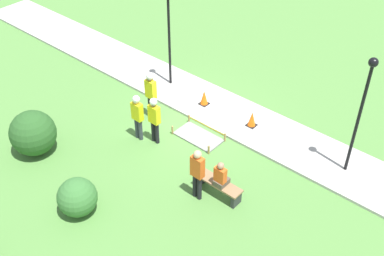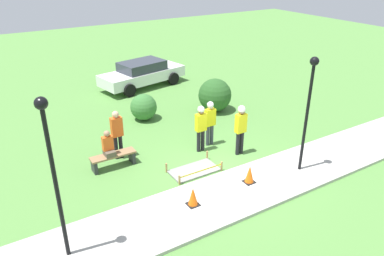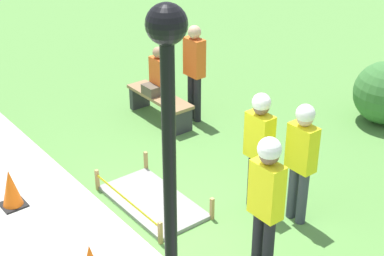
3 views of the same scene
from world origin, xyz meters
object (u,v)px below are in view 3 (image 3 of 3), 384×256
worker_supervisor (302,153)px  worker_assistant (259,142)px  bystander_in_orange_shirt (194,67)px  worker_trainee (266,195)px  traffic_cone_near_patch (11,189)px  lamppost_near (170,183)px  park_bench (160,103)px  person_seated_on_bench (158,75)px

worker_supervisor → worker_assistant: bearing=-157.1°
worker_supervisor → bystander_in_orange_shirt: bystander_in_orange_shirt is taller
worker_trainee → bystander_in_orange_shirt: bearing=152.6°
worker_trainee → traffic_cone_near_patch: bearing=-149.4°
bystander_in_orange_shirt → worker_supervisor: bearing=-14.0°
worker_trainee → bystander_in_orange_shirt: worker_trainee is taller
worker_assistant → worker_trainee: (1.09, -0.94, 0.08)m
bystander_in_orange_shirt → worker_trainee: bearing=-27.4°
traffic_cone_near_patch → worker_supervisor: bearing=49.2°
worker_assistant → lamppost_near: (2.07, -3.00, 1.56)m
park_bench → person_seated_on_bench: 0.52m
traffic_cone_near_patch → park_bench: 3.58m
park_bench → bystander_in_orange_shirt: bystander_in_orange_shirt is taller
traffic_cone_near_patch → person_seated_on_bench: size_ratio=0.65×
worker_assistant → worker_trainee: worker_trainee is taller
park_bench → worker_supervisor: (3.78, -0.33, 0.72)m
worker_supervisor → lamppost_near: (1.50, -3.24, 1.57)m
person_seated_on_bench → park_bench: bearing=-23.3°
lamppost_near → person_seated_on_bench: bearing=146.1°
person_seated_on_bench → worker_assistant: size_ratio=0.49×
worker_supervisor → worker_trainee: 1.30m
park_bench → worker_supervisor: bearing=-5.0°
worker_supervisor → lamppost_near: bearing=-65.1°
person_seated_on_bench → worker_trainee: 4.71m
person_seated_on_bench → worker_trainee: bearing=-19.5°
park_bench → worker_assistant: size_ratio=0.87×
person_seated_on_bench → bystander_in_orange_shirt: bystander_in_orange_shirt is taller
traffic_cone_near_patch → lamppost_near: 4.72m
worker_supervisor → worker_assistant: worker_assistant is taller
park_bench → bystander_in_orange_shirt: size_ratio=0.85×
worker_supervisor → worker_assistant: (-0.57, -0.24, 0.02)m
worker_supervisor → lamppost_near: lamppost_near is taller
park_bench → bystander_in_orange_shirt: bearing=52.2°
bystander_in_orange_shirt → worker_assistant: bearing=-21.1°
person_seated_on_bench → lamppost_near: 6.75m
traffic_cone_near_patch → person_seated_on_bench: bearing=110.2°
worker_assistant → lamppost_near: bearing=-55.4°
park_bench → person_seated_on_bench: (-0.12, 0.05, 0.51)m
bystander_in_orange_shirt → lamppost_near: size_ratio=0.47×
worker_supervisor → bystander_in_orange_shirt: bearing=166.0°
person_seated_on_bench → lamppost_near: size_ratio=0.23×
lamppost_near → worker_supervisor: bearing=114.9°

